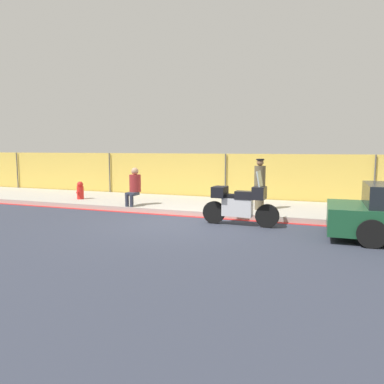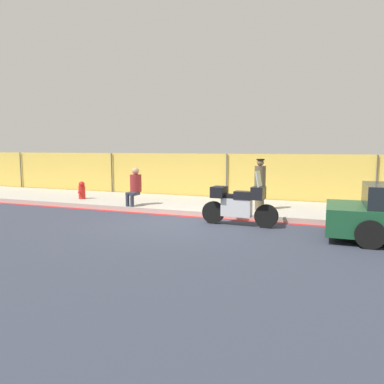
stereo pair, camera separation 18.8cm
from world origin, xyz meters
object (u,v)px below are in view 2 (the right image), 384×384
(officer_standing, at_px, (260,184))
(person_seated_on_curb, at_px, (135,185))
(fire_hydrant, at_px, (82,190))
(motorcycle, at_px, (238,203))

(officer_standing, xyz_separation_m, person_seated_on_curb, (-4.19, -0.60, -0.12))
(officer_standing, bearing_deg, fire_hydrant, 179.59)
(motorcycle, bearing_deg, fire_hydrant, 165.61)
(person_seated_on_curb, bearing_deg, fire_hydrant, 166.67)
(officer_standing, height_order, fire_hydrant, officer_standing)
(person_seated_on_curb, height_order, fire_hydrant, person_seated_on_curb)
(person_seated_on_curb, bearing_deg, motorcycle, -18.01)
(officer_standing, relative_size, fire_hydrant, 2.39)
(person_seated_on_curb, relative_size, fire_hydrant, 1.91)
(officer_standing, bearing_deg, person_seated_on_curb, -171.87)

